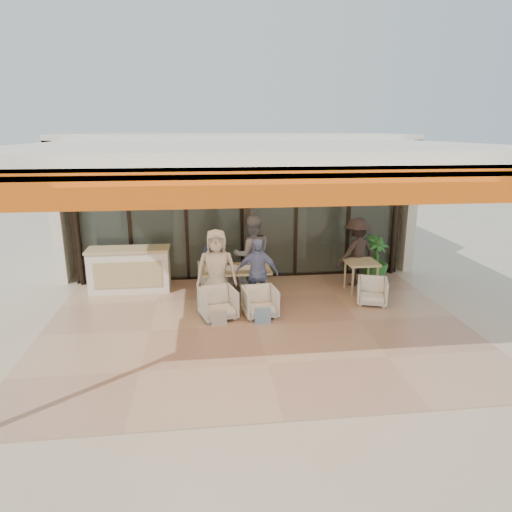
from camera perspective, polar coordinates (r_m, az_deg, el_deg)
The scene contains 21 objects.
ground at distance 8.83m, azimuth 0.05°, elevation -8.79°, with size 70.00×70.00×0.00m, color #C6B293.
terrace_floor at distance 8.83m, azimuth 0.05°, elevation -8.76°, with size 8.00×6.00×0.01m, color tan.
terrace_structure at distance 7.80m, azimuth 0.29°, elevation 12.68°, with size 8.00×6.00×3.40m.
glass_storefront at distance 11.22m, azimuth -1.78°, elevation 5.05°, with size 8.08×0.10×3.20m.
interior_block at distance 13.42m, azimuth -2.66°, elevation 9.48°, with size 9.05×3.62×3.52m.
host_counter at distance 10.88m, azimuth -15.52°, elevation -1.65°, with size 1.85×0.65×1.04m.
dining_table at distance 9.91m, azimuth -2.63°, elevation -1.82°, with size 1.50×0.90×0.93m.
chair_far_left at distance 10.89m, azimuth -5.15°, elevation -2.16°, with size 0.66×0.62×0.68m, color silver.
chair_far_right at distance 10.96m, azimuth -0.75°, elevation -2.24°, with size 0.57×0.54×0.59m, color silver.
chair_near_left at distance 9.10m, azimuth -4.77°, elevation -5.75°, with size 0.67×0.63×0.69m, color silver.
chair_near_right at distance 9.16m, azimuth 0.51°, elevation -5.61°, with size 0.65×0.61×0.67m, color silver.
diner_navy at distance 10.29m, azimuth -5.12°, elevation -0.72°, with size 0.56×0.37×1.54m, color #181E35.
diner_grey at distance 10.31m, azimuth -0.46°, elevation 0.14°, with size 0.88×0.68×1.81m, color slate.
diner_cream at distance 9.40m, azimuth -4.95°, elevation -1.76°, with size 0.83×0.54×1.71m, color beige.
diner_periwinkle at distance 9.49m, azimuth 0.14°, elevation -2.18°, with size 0.88×0.37×1.50m, color #6C7AB4.
tote_bag_cream at distance 8.79m, azimuth -4.64°, elevation -7.75°, with size 0.30×0.10×0.34m, color silver.
tote_bag_blue at distance 8.86m, azimuth 0.84°, elevation -7.52°, with size 0.30×0.10×0.34m, color #99BFD8.
side_table at distance 10.68m, azimuth 13.02°, elevation -1.20°, with size 0.70×0.70×0.74m.
side_chair at distance 10.11m, azimuth 14.32°, elevation -4.15°, with size 0.62×0.58×0.63m, color silver.
standing_woman at distance 11.08m, azimuth 12.43°, elevation 0.46°, with size 1.07×0.62×1.66m, color black.
potted_palm at distance 11.51m, azimuth 14.64°, elevation -0.39°, with size 0.65×0.65×1.17m, color #1E5919.
Camera 1 is at (-0.96, -7.99, 3.63)m, focal length 32.00 mm.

